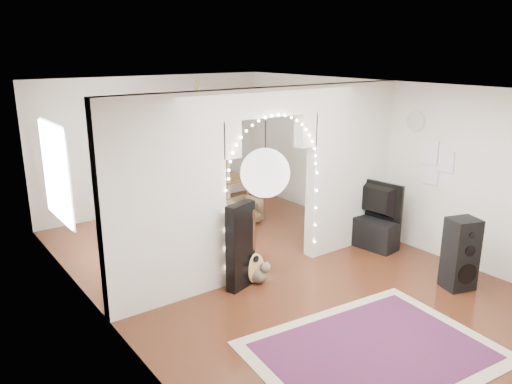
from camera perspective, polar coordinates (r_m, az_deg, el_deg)
floor at (r=7.64m, az=1.43°, el=-8.73°), size 7.50×7.50×0.00m
ceiling at (r=6.95m, az=1.59°, el=11.90°), size 5.00×7.50×0.02m
wall_back at (r=10.33m, az=-11.37°, el=5.42°), size 5.00×0.02×2.70m
wall_left at (r=6.04m, az=-17.63°, el=-2.59°), size 0.02×7.50×2.70m
wall_right at (r=8.89m, az=14.39°, el=3.53°), size 0.02×7.50×2.70m
divider_wall at (r=7.16m, az=1.51°, el=1.67°), size 5.00×0.20×2.70m
fairy_lights at (r=7.03m, az=2.16°, el=2.45°), size 1.64×0.04×1.60m
window at (r=7.69m, az=-21.93°, el=2.08°), size 0.04×1.20×1.40m
wall_clock at (r=8.38m, az=17.83°, el=7.74°), size 0.03×0.31×0.31m
picture_frames at (r=8.26m, az=19.70°, el=3.22°), size 0.02×0.50×0.70m
paper_lantern at (r=3.99m, az=1.06°, el=2.20°), size 0.40×0.40×0.40m
ceiling_fan at (r=8.64m, az=-6.72°, el=10.63°), size 1.10×1.10×0.30m
area_rug at (r=5.89m, az=13.28°, el=-17.29°), size 2.79×2.20×0.02m
guitar_case at (r=6.84m, az=-1.79°, el=-6.21°), size 0.49×0.30×1.22m
acoustic_guitar at (r=7.04m, az=-0.30°, el=-7.37°), size 0.38×0.18×0.93m
tabby_cat at (r=7.16m, az=0.15°, el=-9.19°), size 0.34×0.55×0.37m
floor_speaker at (r=7.41m, az=22.33°, el=-6.58°), size 0.48×0.44×1.01m
media_console at (r=8.61m, az=12.66°, el=-4.41°), size 0.53×1.05×0.50m
tv at (r=8.43m, az=12.89°, el=-0.85°), size 0.29×1.08×0.62m
bookcase at (r=9.34m, az=-6.86°, el=0.23°), size 1.33×0.81×1.35m
dining_table at (r=9.81m, az=-4.47°, el=1.13°), size 1.28×0.93×0.76m
flower_vase at (r=9.77m, az=-4.49°, el=2.09°), size 0.20×0.20×0.19m
dining_chair_left at (r=7.44m, az=-4.43°, el=-7.35°), size 0.54×0.55×0.50m
dining_chair_right at (r=9.45m, az=-1.33°, el=-2.17°), size 0.64×0.65×0.49m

